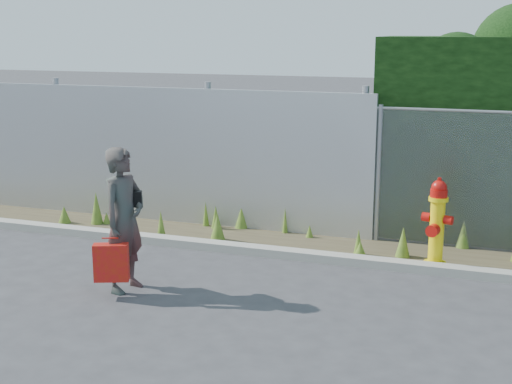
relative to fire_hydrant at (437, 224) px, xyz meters
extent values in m
plane|color=#353437|center=(-2.00, -2.08, -0.59)|extent=(80.00, 80.00, 0.00)
cube|color=gray|center=(-2.00, -0.28, -0.53)|extent=(16.00, 0.22, 0.12)
cube|color=#413825|center=(-2.00, 0.32, -0.58)|extent=(16.00, 1.20, 0.01)
cone|color=#45661E|center=(-3.46, 0.72, -0.40)|extent=(0.15, 0.15, 0.38)
cone|color=#45661E|center=(-3.67, 0.81, -0.39)|extent=(0.10, 0.10, 0.40)
cone|color=#45661E|center=(-5.92, 0.21, -0.44)|extent=(0.21, 0.21, 0.29)
cone|color=#45661E|center=(-2.35, 0.84, -0.38)|extent=(0.09, 0.09, 0.41)
cone|color=#45661E|center=(-4.05, -0.03, -0.37)|extent=(0.14, 0.14, 0.43)
cone|color=#45661E|center=(-1.93, 0.73, -0.49)|extent=(0.12, 0.12, 0.20)
cone|color=#45661E|center=(-5.40, 0.35, -0.32)|extent=(0.20, 0.20, 0.53)
cone|color=#45661E|center=(-1.06, 0.12, -0.40)|extent=(0.14, 0.14, 0.38)
cone|color=#45661E|center=(-0.46, 0.23, -0.37)|extent=(0.21, 0.21, 0.43)
cone|color=#45661E|center=(-3.19, 0.13, -0.38)|extent=(0.23, 0.23, 0.42)
cone|color=#45661E|center=(-1.02, 0.04, -0.47)|extent=(0.18, 0.18, 0.23)
cone|color=#45661E|center=(-5.25, 0.40, -0.49)|extent=(0.13, 0.13, 0.20)
cone|color=#45661E|center=(0.31, 0.95, -0.38)|extent=(0.20, 0.20, 0.42)
cone|color=#45661E|center=(-3.09, 0.89, -0.41)|extent=(0.21, 0.21, 0.35)
cube|color=#AFB1B6|center=(-5.25, 0.92, 0.51)|extent=(8.50, 0.08, 2.20)
cylinder|color=gray|center=(-6.50, 1.04, 0.56)|extent=(0.10, 0.10, 2.30)
cylinder|color=gray|center=(-3.70, 1.04, 0.56)|extent=(0.10, 0.10, 2.30)
cylinder|color=gray|center=(-1.20, 1.04, 0.56)|extent=(0.10, 0.10, 2.30)
cylinder|color=gray|center=(-0.95, 0.92, 0.44)|extent=(0.07, 0.07, 2.05)
sphere|color=black|center=(-0.66, 2.09, 1.78)|extent=(1.12, 1.12, 1.12)
sphere|color=black|center=(0.01, 1.80, 1.93)|extent=(1.11, 1.11, 1.11)
cylinder|color=yellow|center=(0.00, 0.01, -0.56)|extent=(0.30, 0.30, 0.06)
cylinder|color=yellow|center=(0.00, 0.01, -0.13)|extent=(0.19, 0.19, 0.91)
cylinder|color=yellow|center=(0.00, 0.01, 0.34)|extent=(0.26, 0.26, 0.05)
cylinder|color=#B20F0A|center=(0.00, 0.01, 0.42)|extent=(0.22, 0.22, 0.11)
sphere|color=#B20F0A|center=(0.00, 0.01, 0.49)|extent=(0.20, 0.20, 0.20)
cylinder|color=#B20F0A|center=(0.00, 0.01, 0.60)|extent=(0.05, 0.05, 0.05)
cylinder|color=#B20F0A|center=(-0.15, 0.01, 0.07)|extent=(0.11, 0.12, 0.12)
cylinder|color=#B20F0A|center=(0.15, 0.01, 0.07)|extent=(0.11, 0.12, 0.12)
cylinder|color=#B20F0A|center=(0.00, -0.14, -0.05)|extent=(0.16, 0.13, 0.16)
imported|color=#0D554A|center=(-3.47, -2.11, 0.29)|extent=(0.53, 0.71, 1.76)
cube|color=#A92609|center=(-3.51, -2.39, -0.16)|extent=(0.41, 0.15, 0.45)
cylinder|color=#A92609|center=(-3.51, -2.39, 0.14)|extent=(0.19, 0.02, 0.02)
cube|color=black|center=(-3.44, -1.98, 0.52)|extent=(0.25, 0.11, 0.19)
camera|label=1|loc=(0.72, -9.37, 2.51)|focal=50.00mm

